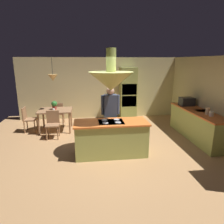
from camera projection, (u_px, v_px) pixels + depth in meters
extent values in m
plane|color=#AD7F51|center=(110.00, 151.00, 5.51)|extent=(8.16, 8.16, 0.00)
cube|color=beige|center=(101.00, 88.00, 8.51)|extent=(6.80, 0.10, 2.55)
cube|color=beige|center=(216.00, 100.00, 5.97)|extent=(0.10, 7.20, 2.55)
cube|color=#A8B259|center=(111.00, 139.00, 5.21)|extent=(1.83, 0.71, 0.86)
cube|color=orange|center=(111.00, 122.00, 5.10)|extent=(1.89, 0.77, 0.04)
cube|color=black|center=(111.00, 122.00, 5.09)|extent=(0.64, 0.52, 0.01)
cylinder|color=#B2B2B7|center=(105.00, 123.00, 4.95)|extent=(0.15, 0.15, 0.02)
cylinder|color=#B2B2B7|center=(118.00, 123.00, 4.99)|extent=(0.15, 0.15, 0.02)
cylinder|color=#B2B2B7|center=(104.00, 120.00, 5.20)|extent=(0.15, 0.15, 0.02)
cylinder|color=#B2B2B7|center=(117.00, 120.00, 5.24)|extent=(0.15, 0.15, 0.02)
cube|color=#A8B259|center=(197.00, 125.00, 6.33)|extent=(0.62, 2.59, 0.86)
cube|color=orange|center=(198.00, 111.00, 6.21)|extent=(0.66, 2.63, 0.04)
cube|color=#B2B2B7|center=(203.00, 113.00, 6.25)|extent=(0.48, 0.36, 0.16)
cube|color=#A8B259|center=(128.00, 94.00, 8.31)|extent=(0.66, 0.62, 2.16)
cube|color=black|center=(129.00, 89.00, 7.97)|extent=(0.60, 0.04, 0.44)
cube|color=black|center=(129.00, 101.00, 8.09)|extent=(0.60, 0.04, 0.44)
cube|color=#996C49|center=(55.00, 110.00, 6.94)|extent=(1.13, 0.89, 0.04)
cylinder|color=#996C49|center=(39.00, 125.00, 6.61)|extent=(0.06, 0.06, 0.72)
cylinder|color=#996C49|center=(70.00, 123.00, 6.73)|extent=(0.06, 0.06, 0.72)
cylinder|color=#996C49|center=(43.00, 118.00, 7.34)|extent=(0.06, 0.06, 0.72)
cylinder|color=#996C49|center=(71.00, 117.00, 7.47)|extent=(0.06, 0.06, 0.72)
cylinder|color=tan|center=(107.00, 131.00, 5.84)|extent=(0.14, 0.14, 0.84)
cylinder|color=tan|center=(113.00, 131.00, 5.86)|extent=(0.14, 0.14, 0.84)
cube|color=#3F4C66|center=(110.00, 106.00, 5.67)|extent=(0.36, 0.22, 0.65)
cylinder|color=#3F4C66|center=(103.00, 105.00, 5.63)|extent=(0.09, 0.09, 0.55)
cylinder|color=#3F4C66|center=(118.00, 105.00, 5.68)|extent=(0.09, 0.09, 0.55)
sphere|color=tan|center=(110.00, 91.00, 5.56)|extent=(0.23, 0.23, 0.23)
cone|color=#A8B259|center=(111.00, 81.00, 4.84)|extent=(1.10, 1.10, 0.45)
cylinder|color=#A8B259|center=(111.00, 60.00, 4.71)|extent=(0.24, 0.24, 0.55)
cone|color=#E0B266|center=(53.00, 78.00, 6.66)|extent=(0.32, 0.32, 0.22)
cylinder|color=black|center=(52.00, 65.00, 6.56)|extent=(0.01, 0.01, 0.60)
cube|color=#996C49|center=(52.00, 125.00, 6.30)|extent=(0.40, 0.40, 0.04)
cube|color=#996C49|center=(53.00, 117.00, 6.42)|extent=(0.40, 0.04, 0.42)
cylinder|color=#996C49|center=(46.00, 134.00, 6.17)|extent=(0.04, 0.04, 0.43)
cylinder|color=#996C49|center=(58.00, 133.00, 6.22)|extent=(0.04, 0.04, 0.43)
cylinder|color=#996C49|center=(48.00, 130.00, 6.50)|extent=(0.04, 0.04, 0.43)
cylinder|color=#996C49|center=(59.00, 130.00, 6.54)|extent=(0.04, 0.04, 0.43)
cube|color=#996C49|center=(59.00, 113.00, 7.73)|extent=(0.40, 0.40, 0.04)
cube|color=#996C49|center=(58.00, 109.00, 7.50)|extent=(0.40, 0.04, 0.42)
cylinder|color=#996C49|center=(64.00, 117.00, 7.97)|extent=(0.04, 0.04, 0.43)
cylinder|color=#996C49|center=(55.00, 118.00, 7.93)|extent=(0.04, 0.04, 0.43)
cylinder|color=#996C49|center=(63.00, 120.00, 7.64)|extent=(0.04, 0.04, 0.43)
cylinder|color=#996C49|center=(54.00, 120.00, 7.60)|extent=(0.04, 0.04, 0.43)
cube|color=#996C49|center=(30.00, 119.00, 6.91)|extent=(0.40, 0.40, 0.04)
cube|color=#996C49|center=(24.00, 113.00, 6.83)|extent=(0.04, 0.40, 0.42)
cylinder|color=#996C49|center=(35.00, 127.00, 6.82)|extent=(0.04, 0.04, 0.43)
cylinder|color=#996C49|center=(37.00, 124.00, 7.15)|extent=(0.04, 0.04, 0.43)
cylinder|color=#996C49|center=(24.00, 127.00, 6.78)|extent=(0.04, 0.04, 0.43)
cylinder|color=#996C49|center=(27.00, 124.00, 7.11)|extent=(0.04, 0.04, 0.43)
cylinder|color=#99382D|center=(55.00, 108.00, 6.97)|extent=(0.14, 0.14, 0.12)
sphere|color=#2D722D|center=(54.00, 104.00, 6.93)|extent=(0.20, 0.20, 0.20)
cylinder|color=white|center=(54.00, 110.00, 6.71)|extent=(0.07, 0.07, 0.09)
cylinder|color=silver|center=(211.00, 114.00, 5.57)|extent=(0.12, 0.12, 0.14)
cylinder|color=#E0B78C|center=(208.00, 111.00, 5.74)|extent=(0.12, 0.12, 0.21)
cube|color=#232326|center=(187.00, 101.00, 6.92)|extent=(0.46, 0.36, 0.28)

